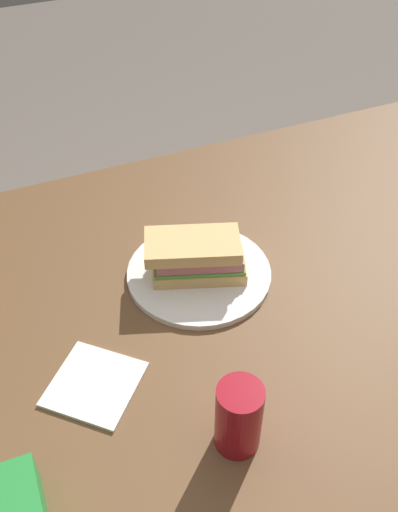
# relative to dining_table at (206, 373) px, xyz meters

# --- Properties ---
(dining_table) EXTENTS (1.69, 1.14, 0.77)m
(dining_table) POSITION_rel_dining_table_xyz_m (0.00, 0.00, 0.00)
(dining_table) COLOR brown
(dining_table) RESTS_ON ground_plane
(paper_plate) EXTENTS (0.27, 0.27, 0.01)m
(paper_plate) POSITION_rel_dining_table_xyz_m (-0.05, -0.16, 0.09)
(paper_plate) COLOR white
(paper_plate) RESTS_ON dining_table
(sandwich) EXTENTS (0.20, 0.14, 0.08)m
(sandwich) POSITION_rel_dining_table_xyz_m (-0.05, -0.16, 0.13)
(sandwich) COLOR #DBB26B
(sandwich) RESTS_ON paper_plate
(soda_can_red) EXTENTS (0.07, 0.07, 0.12)m
(soda_can_red) POSITION_rel_dining_table_xyz_m (0.03, 0.18, 0.14)
(soda_can_red) COLOR maroon
(soda_can_red) RESTS_ON dining_table
(paper_napkin) EXTENTS (0.18, 0.18, 0.01)m
(paper_napkin) POSITION_rel_dining_table_xyz_m (0.19, 0.01, 0.08)
(paper_napkin) COLOR white
(paper_napkin) RESTS_ON dining_table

